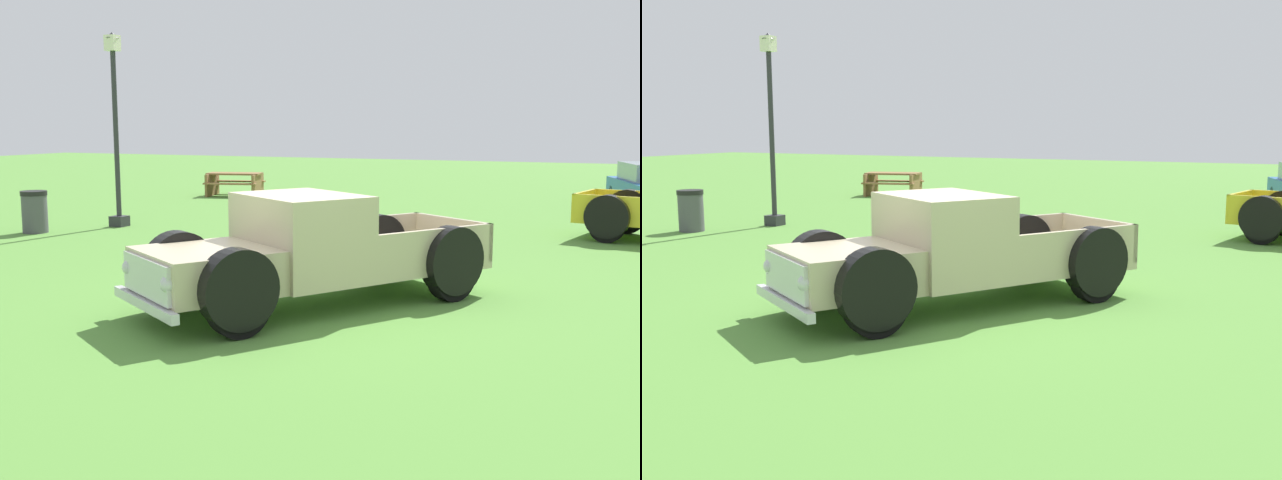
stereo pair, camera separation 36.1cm
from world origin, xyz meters
TOP-DOWN VIEW (x-y plane):
  - ground_plane at (0.00, 0.00)m, footprint 80.00×80.00m
  - pickup_truck_foreground at (-0.04, -0.01)m, footprint 4.18×5.20m
  - lamp_post_near at (-7.49, 5.67)m, footprint 0.36×0.36m
  - picnic_table at (-8.83, 13.52)m, footprint 2.11×1.88m
  - trash_can at (-8.56, 4.04)m, footprint 0.59×0.59m

SIDE VIEW (x-z plane):
  - ground_plane at x=0.00m, z-range 0.00..0.00m
  - trash_can at x=-8.56m, z-range 0.00..0.95m
  - picnic_table at x=-8.83m, z-range 0.10..0.88m
  - pickup_truck_foreground at x=-0.04m, z-range -0.04..1.50m
  - lamp_post_near at x=-7.49m, z-range 0.11..4.66m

